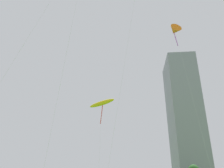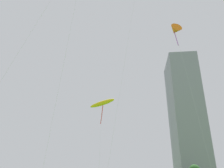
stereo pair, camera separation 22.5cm
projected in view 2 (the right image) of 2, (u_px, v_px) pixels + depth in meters
The scene contains 3 objects.
kite_flying_3 at pixel (175, 30), 44.50m from camera, with size 2.33×6.84×29.94m.
kite_flying_8 at pixel (102, 103), 36.53m from camera, with size 4.07×5.36×13.84m.
distant_highrise_0 at pixel (186, 118), 128.94m from camera, with size 15.57×25.40×70.40m, color gray.
Camera 2 is at (-1.51, -15.58, 1.53)m, focal length 37.19 mm.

